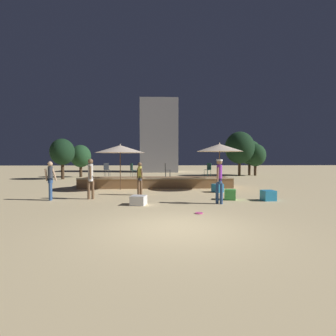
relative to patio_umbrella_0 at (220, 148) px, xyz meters
name	(u,v)px	position (x,y,z in m)	size (l,w,h in m)	color
ground_plane	(177,228)	(-3.26, -8.63, -2.56)	(120.00, 120.00, 0.00)	#D1B784
wooden_deck	(156,182)	(-3.88, 1.78, -2.26)	(9.85, 2.58, 0.68)	olive
patio_umbrella_0	(220,148)	(0.00, 0.00, 0.00)	(2.81, 2.81, 2.87)	brown
patio_umbrella_1	(120,149)	(-6.04, 0.14, -0.08)	(2.99, 2.99, 2.79)	brown
cube_seat_0	(230,195)	(-0.41, -3.87, -2.32)	(0.63, 0.63, 0.48)	#4CC651
cube_seat_1	(218,188)	(-0.39, -1.21, -2.33)	(0.65, 0.65, 0.46)	#2D9EDB
cube_seat_2	(268,195)	(1.25, -4.18, -2.33)	(0.59, 0.59, 0.46)	#2D9EDB
cube_seat_3	(139,200)	(-4.57, -5.06, -2.37)	(0.71, 0.71, 0.39)	white
person_0	(50,179)	(-8.68, -3.71, -1.58)	(0.53, 0.30, 1.78)	#2D4C7F
person_1	(91,176)	(-6.92, -3.45, -1.49)	(0.31, 0.52, 1.90)	brown
person_2	(219,178)	(-1.18, -4.94, -1.46)	(0.37, 0.48, 1.89)	#2D4C7F
person_3	(140,177)	(-4.71, -2.21, -1.63)	(0.37, 0.40, 1.71)	brown
bistro_chair_0	(133,169)	(-5.42, 1.44, -1.33)	(0.47, 0.46, 0.90)	#1E4C47
bistro_chair_1	(107,168)	(-7.27, 2.25, -1.33)	(0.47, 0.47, 0.90)	#2D3338
bistro_chair_2	(166,169)	(-3.19, 1.55, -1.33)	(0.40, 0.40, 0.90)	#2D3338
bistro_chair_3	(208,168)	(-0.33, 1.78, -1.33)	(0.48, 0.48, 0.90)	#1E4C47
frisbee_disc	(199,213)	(-2.34, -6.85, -2.54)	(0.27, 0.27, 0.03)	#E54C99
background_tree_0	(62,152)	(-12.40, 8.25, -0.09)	(2.17, 2.17, 3.68)	#3D2B1C
background_tree_1	(255,155)	(6.91, 12.37, -0.33)	(2.23, 2.23, 3.47)	#3D2B1C
background_tree_2	(240,148)	(5.04, 12.01, 0.47)	(3.13, 3.13, 4.75)	#3D2B1C
background_tree_3	(250,152)	(6.54, 13.15, -0.01)	(2.48, 2.48, 3.93)	#3D2B1C
background_tree_4	(81,156)	(-11.50, 10.80, -0.46)	(2.04, 2.04, 3.24)	#3D2B1C
distant_building	(159,136)	(-3.56, 20.81, 2.37)	(5.06, 4.56, 9.86)	gray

